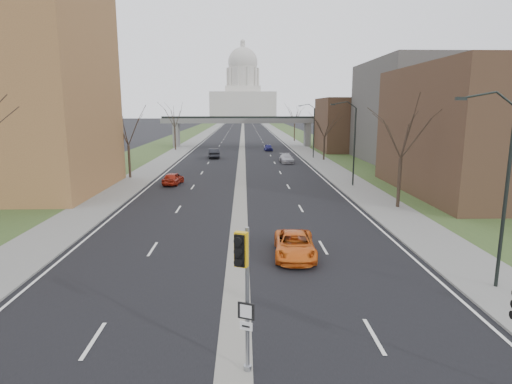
{
  "coord_description": "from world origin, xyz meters",
  "views": [
    {
      "loc": [
        0.35,
        -11.96,
        8.07
      ],
      "look_at": [
        1.01,
        11.25,
        3.53
      ],
      "focal_mm": 30.0,
      "sensor_mm": 36.0,
      "label": 1
    }
  ],
  "objects_px": {
    "car_left_far": "(214,153)",
    "car_right_mid": "(286,158)",
    "signal_pole_median": "(244,276)",
    "car_right_near": "(295,245)",
    "car_right_far": "(268,147)",
    "car_left_near": "(173,178)"
  },
  "relations": [
    {
      "from": "car_left_far",
      "to": "car_right_mid",
      "type": "height_order",
      "value": "car_left_far"
    },
    {
      "from": "signal_pole_median",
      "to": "car_right_mid",
      "type": "bearing_deg",
      "value": 105.72
    },
    {
      "from": "car_left_far",
      "to": "car_right_mid",
      "type": "distance_m",
      "value": 13.27
    },
    {
      "from": "car_right_near",
      "to": "car_right_mid",
      "type": "bearing_deg",
      "value": 88.29
    },
    {
      "from": "signal_pole_median",
      "to": "car_right_mid",
      "type": "height_order",
      "value": "signal_pole_median"
    },
    {
      "from": "signal_pole_median",
      "to": "car_right_far",
      "type": "relative_size",
      "value": 1.26
    },
    {
      "from": "car_left_near",
      "to": "signal_pole_median",
      "type": "bearing_deg",
      "value": 110.32
    },
    {
      "from": "signal_pole_median",
      "to": "car_right_near",
      "type": "relative_size",
      "value": 0.98
    },
    {
      "from": "car_left_far",
      "to": "car_right_far",
      "type": "relative_size",
      "value": 1.3
    },
    {
      "from": "car_left_near",
      "to": "car_right_near",
      "type": "bearing_deg",
      "value": 121.88
    },
    {
      "from": "signal_pole_median",
      "to": "car_left_far",
      "type": "bearing_deg",
      "value": 117.58
    },
    {
      "from": "car_right_far",
      "to": "signal_pole_median",
      "type": "bearing_deg",
      "value": -97.6
    },
    {
      "from": "car_right_mid",
      "to": "car_right_far",
      "type": "distance_m",
      "value": 18.88
    },
    {
      "from": "signal_pole_median",
      "to": "car_right_near",
      "type": "distance_m",
      "value": 11.37
    },
    {
      "from": "car_left_far",
      "to": "car_right_far",
      "type": "xyz_separation_m",
      "value": [
        9.76,
        12.08,
        -0.16
      ]
    },
    {
      "from": "car_left_far",
      "to": "car_right_near",
      "type": "height_order",
      "value": "car_left_far"
    },
    {
      "from": "car_left_far",
      "to": "car_right_mid",
      "type": "relative_size",
      "value": 1.06
    },
    {
      "from": "car_right_near",
      "to": "car_right_mid",
      "type": "relative_size",
      "value": 1.05
    },
    {
      "from": "car_left_near",
      "to": "car_right_far",
      "type": "relative_size",
      "value": 1.07
    },
    {
      "from": "car_right_near",
      "to": "car_right_far",
      "type": "bearing_deg",
      "value": 91.44
    },
    {
      "from": "car_left_far",
      "to": "car_right_near",
      "type": "xyz_separation_m",
      "value": [
        7.79,
        -48.3,
        -0.13
      ]
    },
    {
      "from": "car_right_mid",
      "to": "car_right_far",
      "type": "xyz_separation_m",
      "value": [
        -1.68,
        18.81,
        -0.03
      ]
    }
  ]
}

